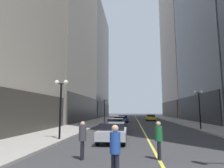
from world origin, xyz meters
TOP-DOWN VIEW (x-y plane):
  - ground_plane at (0.00, 35.00)m, footprint 200.00×200.00m
  - sidewalk_left at (-8.25, 35.00)m, footprint 4.50×78.00m
  - sidewalk_right at (8.25, 35.00)m, footprint 4.50×78.00m
  - lane_centre_stripe at (0.00, 35.00)m, footprint 0.16×70.00m
  - building_left_far at (-17.70, 60.00)m, footprint 14.60×26.00m
  - building_right_far at (18.25, 60.00)m, footprint 15.70×26.00m
  - car_silver at (-2.54, 9.92)m, footprint 1.91×4.04m
  - car_red at (-2.92, 16.81)m, footprint 1.77×4.15m
  - car_maroon at (-3.04, 24.50)m, footprint 1.83×4.26m
  - car_blue at (-2.84, 32.82)m, footprint 1.93×4.53m
  - car_yellow at (2.77, 39.31)m, footprint 1.90×4.71m
  - pedestrian_in_blue_hoodie at (-1.72, 2.47)m, footprint 0.48×0.48m
  - pedestrian_with_orange_bag at (-3.42, 4.98)m, footprint 0.36×0.36m
  - pedestrian_in_green_parka at (0.01, 5.29)m, footprint 0.35×0.35m
  - street_lamp_left_near at (-6.40, 9.96)m, footprint 1.06×0.36m
  - street_lamp_left_far at (-6.40, 32.86)m, footprint 1.06×0.36m
  - street_lamp_right_mid at (6.40, 19.00)m, footprint 1.06×0.36m

SIDE VIEW (x-z plane):
  - ground_plane at x=0.00m, z-range 0.00..0.00m
  - lane_centre_stripe at x=0.00m, z-range 0.00..0.01m
  - sidewalk_left at x=-8.25m, z-range 0.00..0.15m
  - sidewalk_right at x=8.25m, z-range 0.00..0.15m
  - car_maroon at x=-3.04m, z-range 0.06..1.38m
  - car_red at x=-2.92m, z-range 0.06..1.38m
  - car_silver at x=-2.54m, z-range 0.06..1.38m
  - car_blue at x=-2.84m, z-range 0.06..1.38m
  - car_yellow at x=2.77m, z-range 0.06..1.38m
  - pedestrian_in_green_parka at x=0.01m, z-range 0.14..1.82m
  - pedestrian_with_orange_bag at x=-3.42m, z-range 0.14..1.82m
  - pedestrian_in_blue_hoodie at x=-1.72m, z-range 0.14..1.87m
  - street_lamp_left_near at x=-6.40m, z-range 1.04..5.47m
  - street_lamp_left_far at x=-6.40m, z-range 1.04..5.47m
  - street_lamp_right_mid at x=6.40m, z-range 1.04..5.47m
  - building_left_far at x=-17.70m, z-range -0.06..36.68m
  - building_right_far at x=18.25m, z-range -0.07..54.62m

